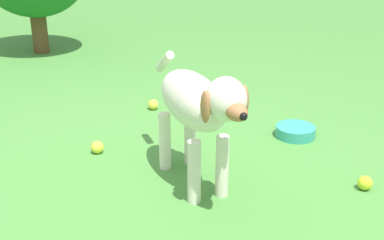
# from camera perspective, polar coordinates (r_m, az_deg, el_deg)

# --- Properties ---
(ground) EXTENTS (14.00, 14.00, 0.00)m
(ground) POSITION_cam_1_polar(r_m,az_deg,el_deg) (2.29, -4.77, -8.27)
(ground) COLOR #478438
(dog) EXTENTS (0.69, 0.61, 0.59)m
(dog) POSITION_cam_1_polar(r_m,az_deg,el_deg) (2.19, 0.55, 1.64)
(dog) COLOR silver
(dog) RESTS_ON ground
(tennis_ball_0) EXTENTS (0.07, 0.07, 0.07)m
(tennis_ball_0) POSITION_cam_1_polar(r_m,az_deg,el_deg) (3.24, -4.35, 1.74)
(tennis_ball_0) COLOR #D5D33D
(tennis_ball_0) RESTS_ON ground
(tennis_ball_2) EXTENTS (0.07, 0.07, 0.07)m
(tennis_ball_2) POSITION_cam_1_polar(r_m,az_deg,el_deg) (2.69, -10.52, -3.00)
(tennis_ball_2) COLOR yellow
(tennis_ball_2) RESTS_ON ground
(tennis_ball_4) EXTENTS (0.07, 0.07, 0.07)m
(tennis_ball_4) POSITION_cam_1_polar(r_m,az_deg,el_deg) (2.43, 18.76, -6.67)
(tennis_ball_4) COLOR #C2D628
(tennis_ball_4) RESTS_ON ground
(water_bowl) EXTENTS (0.22, 0.22, 0.06)m
(water_bowl) POSITION_cam_1_polar(r_m,az_deg,el_deg) (2.90, 11.47, -1.25)
(water_bowl) COLOR teal
(water_bowl) RESTS_ON ground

